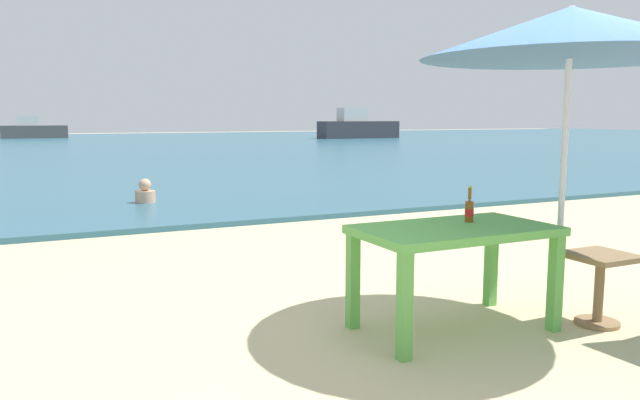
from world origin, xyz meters
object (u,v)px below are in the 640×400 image
(beer_bottle_amber, at_px, (469,209))
(boat_ferry, at_px, (358,127))
(patio_umbrella, at_px, (571,33))
(picnic_table_green, at_px, (455,241))
(swimmer_person, at_px, (145,193))
(side_table_wood, at_px, (600,278))
(boat_cargo_ship, at_px, (34,130))

(beer_bottle_amber, xyz_separation_m, boat_ferry, (17.99, 34.28, -0.03))
(patio_umbrella, height_order, boat_ferry, patio_umbrella)
(beer_bottle_amber, distance_m, boat_ferry, 38.72)
(picnic_table_green, relative_size, patio_umbrella, 0.61)
(picnic_table_green, distance_m, swimmer_person, 7.33)
(patio_umbrella, height_order, swimmer_person, patio_umbrella)
(patio_umbrella, xyz_separation_m, swimmer_person, (-1.69, 7.50, -1.88))
(beer_bottle_amber, height_order, boat_ferry, boat_ferry)
(picnic_table_green, distance_m, patio_umbrella, 1.67)
(swimmer_person, bearing_deg, boat_ferry, 54.81)
(patio_umbrella, bearing_deg, swimmer_person, 102.71)
(side_table_wood, xyz_separation_m, swimmer_person, (-1.96, 7.65, -0.11))
(swimmer_person, xyz_separation_m, boat_cargo_ship, (-1.22, 36.87, 0.40))
(side_table_wood, height_order, boat_ferry, boat_ferry)
(picnic_table_green, height_order, boat_ferry, boat_ferry)
(beer_bottle_amber, xyz_separation_m, swimmer_person, (-1.14, 7.15, -0.61))
(picnic_table_green, bearing_deg, beer_bottle_amber, 26.60)
(picnic_table_green, relative_size, boat_ferry, 0.25)
(patio_umbrella, distance_m, swimmer_person, 7.92)
(boat_cargo_ship, bearing_deg, boat_ferry, -25.57)
(boat_cargo_ship, bearing_deg, beer_bottle_amber, -86.93)
(beer_bottle_amber, relative_size, patio_umbrella, 0.12)
(beer_bottle_amber, height_order, patio_umbrella, patio_umbrella)
(picnic_table_green, xyz_separation_m, patio_umbrella, (0.77, -0.24, 1.47))
(side_table_wood, distance_m, boat_ferry, 38.79)
(picnic_table_green, xyz_separation_m, beer_bottle_amber, (0.21, 0.10, 0.20))
(swimmer_person, height_order, boat_ferry, boat_ferry)
(beer_bottle_amber, relative_size, side_table_wood, 0.49)
(picnic_table_green, relative_size, swimmer_person, 3.41)
(side_table_wood, relative_size, boat_cargo_ship, 0.13)
(beer_bottle_amber, height_order, side_table_wood, beer_bottle_amber)
(patio_umbrella, height_order, side_table_wood, patio_umbrella)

